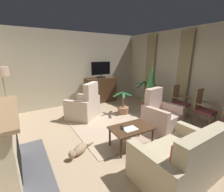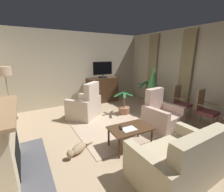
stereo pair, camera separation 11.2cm
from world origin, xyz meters
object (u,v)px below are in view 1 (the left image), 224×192
fireplace (2,147)px  floor_lamp (2,77)px  coffee_table (131,130)px  armchair_by_fireplace (161,116)px  television (101,69)px  tv_cabinet (101,90)px  side_chair_nearest_door (203,108)px  folded_newspaper (130,129)px  side_chair_tucked_against_wall (179,101)px  armchair_near_window (84,107)px  potted_plant_on_hearth_side (144,99)px  tv_remote (122,128)px  potted_plant_small_fern_corner (123,108)px  sofa_floral (180,160)px  potted_plant_tall_palm_by_window (151,87)px  cat (79,150)px

fireplace → floor_lamp: floor_lamp is taller
coffee_table → armchair_by_fireplace: bearing=12.7°
television → coffee_table: bearing=-107.5°
tv_cabinet → side_chair_nearest_door: size_ratio=1.24×
folded_newspaper → floor_lamp: (-2.20, 3.08, 0.89)m
folded_newspaper → side_chair_tucked_against_wall: bearing=15.1°
side_chair_tucked_against_wall → side_chair_nearest_door: bearing=-90.0°
tv_cabinet → armchair_near_window: size_ratio=1.06×
side_chair_nearest_door → television: bearing=110.5°
armchair_near_window → potted_plant_on_hearth_side: bearing=-1.9°
side_chair_tucked_against_wall → tv_remote: bearing=-171.1°
floor_lamp → tv_remote: bearing=-55.0°
tv_cabinet → potted_plant_small_fern_corner: tv_cabinet is taller
tv_cabinet → armchair_near_window: 1.75m
fireplace → potted_plant_on_hearth_side: bearing=18.6°
television → armchair_by_fireplace: size_ratio=0.79×
armchair_near_window → floor_lamp: floor_lamp is taller
armchair_by_fireplace → folded_newspaper: bearing=-166.3°
folded_newspaper → potted_plant_small_fern_corner: (1.07, 1.69, -0.27)m
sofa_floral → potted_plant_small_fern_corner: bearing=71.8°
potted_plant_tall_palm_by_window → potted_plant_small_fern_corner: bearing=163.0°
sofa_floral → tv_cabinet: bearing=78.1°
television → tv_remote: television is taller
fireplace → coffee_table: (2.27, -0.43, -0.15)m
fireplace → television: 4.38m
side_chair_tucked_against_wall → floor_lamp: floor_lamp is taller
television → folded_newspaper: (-1.08, -3.25, -0.92)m
sofa_floral → potted_plant_small_fern_corner: (0.91, 2.76, -0.14)m
tv_cabinet → coffee_table: bearing=-107.3°
coffee_table → potted_plant_small_fern_corner: 1.94m
folded_newspaper → side_chair_tucked_against_wall: size_ratio=0.29×
folded_newspaper → potted_plant_tall_palm_by_window: (2.03, 1.40, 0.42)m
potted_plant_tall_palm_by_window → cat: bearing=-161.6°
folded_newspaper → potted_plant_on_hearth_side: size_ratio=0.31×
potted_plant_small_fern_corner → sofa_floral: bearing=-108.2°
coffee_table → potted_plant_on_hearth_side: 3.02m
side_chair_nearest_door → potted_plant_tall_palm_by_window: potted_plant_tall_palm_by_window is taller
armchair_near_window → potted_plant_small_fern_corner: 1.31m
tv_remote → potted_plant_tall_palm_by_window: size_ratio=0.11×
coffee_table → potted_plant_small_fern_corner: (1.00, 1.65, -0.22)m
armchair_by_fireplace → potted_plant_on_hearth_side: armchair_by_fireplace is taller
coffee_table → side_chair_tucked_against_wall: side_chair_tucked_against_wall is taller
tv_cabinet → armchair_by_fireplace: (0.26, -2.98, -0.16)m
cat → coffee_table: bearing=-18.1°
armchair_by_fireplace → potted_plant_tall_palm_by_window: (0.69, 1.07, 0.54)m
potted_plant_on_hearth_side → folded_newspaper: bearing=-139.6°
side_chair_tucked_against_wall → potted_plant_tall_palm_by_window: (-0.35, 0.88, 0.35)m
folded_newspaper → floor_lamp: 3.89m
potted_plant_small_fern_corner → floor_lamp: floor_lamp is taller
tv_remote → fireplace: bearing=-74.5°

